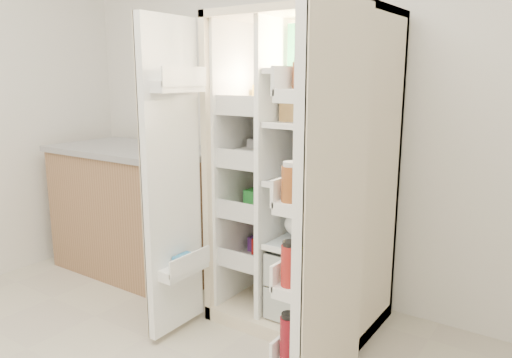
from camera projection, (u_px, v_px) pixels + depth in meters
The scene contains 5 objects.
wall_back at pixel (313, 92), 3.12m from camera, with size 4.00×0.02×2.70m, color silver.
refrigerator at pixel (308, 198), 2.87m from camera, with size 0.92×0.70×1.80m.
freezer_door at pixel (172, 181), 2.64m from camera, with size 0.15×0.40×1.72m.
fridge_door at pixel (328, 217), 2.02m from camera, with size 0.17×0.58×1.72m.
kitchen_counter at pixel (138, 210), 3.62m from camera, with size 1.30×0.69×0.94m.
Camera 1 is at (1.49, -0.82, 1.45)m, focal length 34.00 mm.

